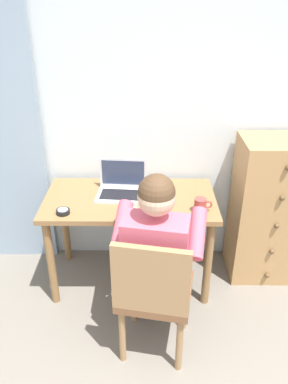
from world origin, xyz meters
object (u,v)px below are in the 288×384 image
computer_mouse (163,198)px  desk_clock (63,212)px  coffee_mug (201,205)px  chair (154,292)px  person_seated (158,247)px  desk (130,211)px  laptop (122,187)px  dresser (268,210)px

computer_mouse → desk_clock: computer_mouse is taller
coffee_mug → desk_clock: bearing=-177.9°
chair → person_seated: size_ratio=0.74×
coffee_mug → desk: bearing=158.9°
desk → desk_clock: 0.49m
desk_clock → coffee_mug: coffee_mug is taller
person_seated → desk_clock: 0.69m
laptop → desk: bearing=-47.6°
laptop → computer_mouse: size_ratio=3.58×
coffee_mug → computer_mouse: bearing=147.6°
coffee_mug → person_seated: bearing=-130.8°
dresser → person_seated: person_seated is taller
laptop → coffee_mug: (0.53, -0.25, -0.00)m
dresser → coffee_mug: size_ratio=9.29×
laptop → coffee_mug: size_ratio=2.98×
desk_clock → coffee_mug: bearing=2.1°
computer_mouse → laptop: bearing=163.1°
dresser → desk_clock: bearing=-167.1°
computer_mouse → coffee_mug: coffee_mug is taller
chair → computer_mouse: chair is taller
desk → computer_mouse: 0.27m
chair → laptop: size_ratio=2.47×
desk_clock → dresser: bearing=12.9°
computer_mouse → coffee_mug: 0.28m
desk_clock → coffee_mug: 0.90m
dresser → chair: dresser is taller
dresser → desk_clock: size_ratio=12.38×
chair → desk_clock: bearing=141.1°
desk → computer_mouse: bearing=-7.5°
desk → desk_clock: (-0.43, -0.21, 0.12)m
desk → computer_mouse: size_ratio=12.01×
chair → computer_mouse: bearing=83.7°
person_seated → coffee_mug: (0.28, 0.33, 0.10)m
laptop → desk_clock: size_ratio=3.98×
chair → laptop: bearing=106.2°
computer_mouse → coffee_mug: (0.24, -0.15, 0.03)m
person_seated → coffee_mug: 0.44m
desk → dresser: 1.04m
dresser → coffee_mug: bearing=-151.7°
desk_clock → coffee_mug: (0.90, 0.03, 0.03)m
chair → dresser: bearing=42.9°
chair → coffee_mug: (0.31, 0.51, 0.28)m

